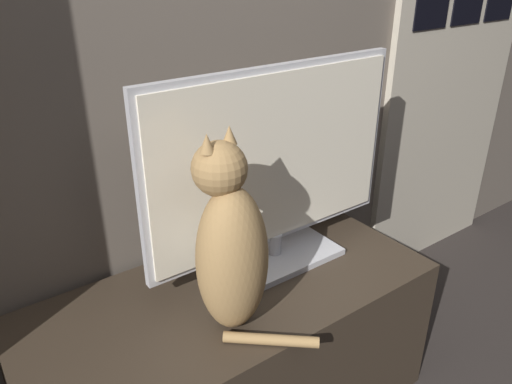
% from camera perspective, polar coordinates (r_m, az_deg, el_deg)
% --- Properties ---
extents(tv_stand, '(1.21, 0.55, 0.50)m').
position_cam_1_polar(tv_stand, '(1.64, -2.60, -18.14)').
color(tv_stand, '#33281E').
rests_on(tv_stand, ground_plane).
extents(tv, '(0.86, 0.24, 0.61)m').
position_cam_1_polar(tv, '(1.47, 2.21, 2.50)').
color(tv, '#B7B7BC').
rests_on(tv, tv_stand).
extents(cat, '(0.24, 0.32, 0.53)m').
position_cam_1_polar(cat, '(1.24, -3.04, -6.39)').
color(cat, '#997547').
rests_on(cat, tv_stand).
extents(door, '(0.84, 0.04, 2.05)m').
position_cam_1_polar(door, '(2.39, 22.15, 15.90)').
color(door, '#B2A893').
rests_on(door, ground_plane).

